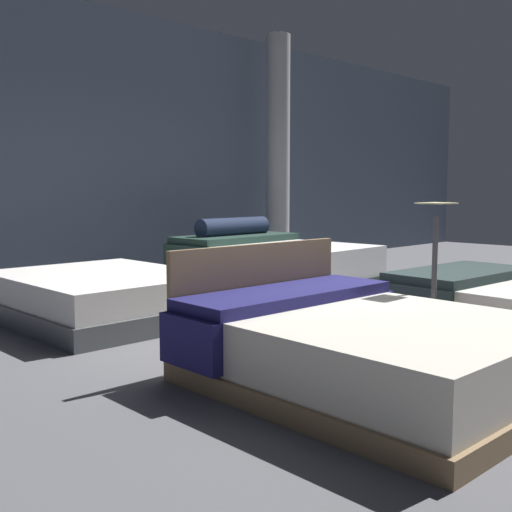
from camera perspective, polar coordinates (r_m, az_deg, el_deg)
name	(u,v)px	position (r m, az deg, el deg)	size (l,w,h in m)	color
ground_plane	(296,323)	(5.66, 3.75, -6.14)	(18.00, 18.00, 0.02)	#5B5B60
showroom_back_wall	(95,146)	(8.23, -14.58, 9.82)	(18.00, 0.06, 3.50)	#333D4C
bed_0	(362,348)	(3.84, 9.78, -8.33)	(1.74, 2.05, 0.81)	#8D6F4C
bed_2	(103,296)	(5.88, -13.88, -3.64)	(1.64, 1.96, 0.43)	#505559
bed_3	(272,265)	(7.41, 1.45, -0.80)	(1.77, 2.17, 0.84)	#2A3331
price_sign	(434,293)	(4.80, 16.05, -3.26)	(0.28, 0.24, 1.10)	#3F3F44
support_pillar	(278,153)	(9.56, 2.02, 9.46)	(0.36, 0.36, 3.50)	#99999E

